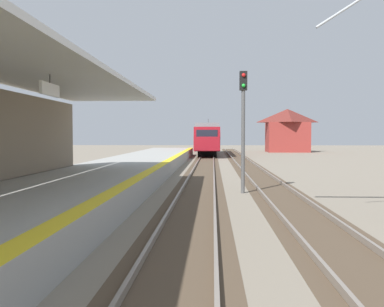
# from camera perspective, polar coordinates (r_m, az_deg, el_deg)

# --- Properties ---
(station_platform) EXTENTS (5.00, 80.00, 0.91)m
(station_platform) POSITION_cam_1_polar(r_m,az_deg,el_deg) (16.32, -15.37, -4.85)
(station_platform) COLOR #999993
(station_platform) RESTS_ON ground
(track_pair_nearest_platform) EXTENTS (2.34, 120.00, 0.16)m
(track_pair_nearest_platform) POSITION_cam_1_polar(r_m,az_deg,el_deg) (19.54, 0.81, -4.76)
(track_pair_nearest_platform) COLOR #4C3D2D
(track_pair_nearest_platform) RESTS_ON ground
(track_pair_middle) EXTENTS (2.34, 120.00, 0.16)m
(track_pair_middle) POSITION_cam_1_polar(r_m,az_deg,el_deg) (19.72, 10.77, -4.74)
(track_pair_middle) COLOR #4C3D2D
(track_pair_middle) RESTS_ON ground
(approaching_train) EXTENTS (2.93, 19.60, 4.76)m
(approaching_train) POSITION_cam_1_polar(r_m,az_deg,el_deg) (56.18, 2.09, 2.08)
(approaching_train) COLOR maroon
(approaching_train) RESTS_ON ground
(rail_signal_post) EXTENTS (0.32, 0.34, 5.20)m
(rail_signal_post) POSITION_cam_1_polar(r_m,az_deg,el_deg) (18.73, 6.71, 4.55)
(rail_signal_post) COLOR #4C4C4C
(rail_signal_post) RESTS_ON ground
(distant_trackside_house) EXTENTS (6.60, 5.28, 6.40)m
(distant_trackside_house) POSITION_cam_1_polar(r_m,az_deg,el_deg) (66.41, 12.36, 3.07)
(distant_trackside_house) COLOR maroon
(distant_trackside_house) RESTS_ON ground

